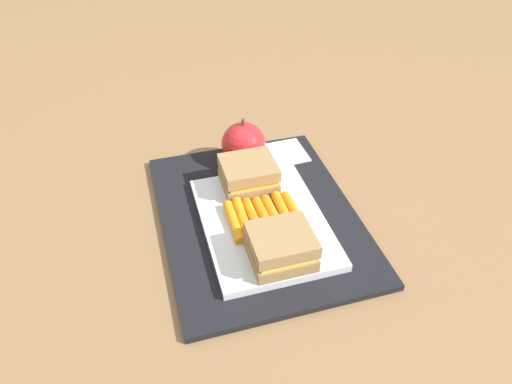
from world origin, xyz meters
TOP-DOWN VIEW (x-y plane):
  - ground_plane at (0.00, 0.00)m, footprint 2.40×2.40m
  - lunchbag_mat at (0.00, 0.00)m, footprint 0.36×0.28m
  - food_tray at (-0.03, 0.00)m, footprint 0.23×0.17m
  - sandwich_half_left at (-0.10, 0.00)m, footprint 0.07×0.08m
  - sandwich_half_right at (0.05, 0.00)m, footprint 0.07×0.08m
  - carrot_sticks_bundle at (-0.02, 0.00)m, footprint 0.08×0.10m
  - apple at (0.13, -0.01)m, footprint 0.07×0.07m
  - paper_napkin at (0.14, -0.09)m, footprint 0.07×0.07m

SIDE VIEW (x-z plane):
  - ground_plane at x=0.00m, z-range 0.00..0.00m
  - lunchbag_mat at x=0.00m, z-range 0.00..0.01m
  - paper_napkin at x=0.14m, z-range 0.01..0.01m
  - food_tray at x=-0.03m, z-range 0.01..0.02m
  - carrot_sticks_bundle at x=-0.02m, z-range 0.02..0.04m
  - sandwich_half_left at x=-0.10m, z-range 0.02..0.07m
  - sandwich_half_right at x=0.05m, z-range 0.02..0.07m
  - apple at x=0.13m, z-range 0.00..0.09m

